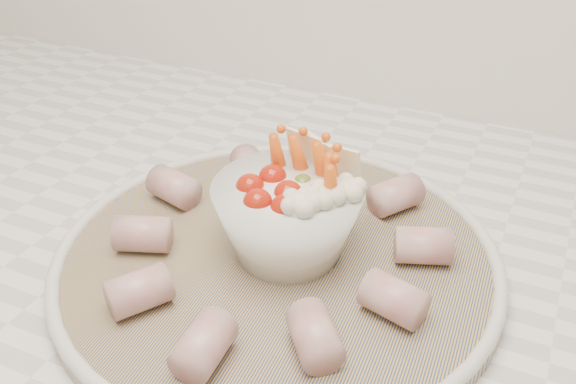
% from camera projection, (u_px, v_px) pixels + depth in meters
% --- Properties ---
extents(serving_platter, '(0.41, 0.41, 0.02)m').
position_uv_depth(serving_platter, '(277.00, 258.00, 0.56)').
color(serving_platter, navy).
rests_on(serving_platter, kitchen_counter).
extents(veggie_bowl, '(0.13, 0.13, 0.10)m').
position_uv_depth(veggie_bowl, '(291.00, 215.00, 0.54)').
color(veggie_bowl, white).
rests_on(veggie_bowl, serving_platter).
extents(cured_meat_rolls, '(0.30, 0.30, 0.03)m').
position_uv_depth(cured_meat_rolls, '(276.00, 239.00, 0.55)').
color(cured_meat_rolls, '#A94D53').
rests_on(cured_meat_rolls, serving_platter).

